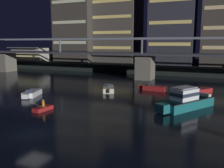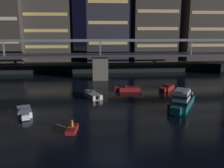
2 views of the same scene
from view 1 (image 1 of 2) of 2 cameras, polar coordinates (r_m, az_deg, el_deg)
ground_plane at (r=24.14m, az=-17.67°, el=-10.92°), size 400.00×400.00×0.00m
far_riverbank at (r=104.13m, az=14.70°, el=5.18°), size 240.00×80.00×2.20m
river_bridge at (r=56.93m, az=7.67°, el=5.56°), size 89.89×6.40×9.38m
tower_west_low at (r=84.92m, az=-7.84°, el=15.81°), size 12.85×11.58×31.54m
tower_west_tall at (r=81.84m, az=1.43°, el=13.35°), size 13.60×11.40×23.60m
tower_central at (r=74.44m, az=13.93°, el=15.64°), size 12.18×10.19×29.20m
waterfront_pavilion at (r=88.53m, az=-18.16°, el=6.49°), size 12.40×7.40×4.70m
cabin_cruiser_near_left at (r=32.71m, az=16.53°, el=-3.62°), size 6.47×8.89×2.79m
speedboat_near_center at (r=40.74m, az=-18.02°, el=-2.09°), size 2.96×5.13×1.16m
speedboat_mid_left at (r=44.18m, az=9.50°, el=-0.89°), size 5.22×1.99×1.16m
speedboat_mid_center at (r=42.62m, az=-0.81°, el=-1.13°), size 3.21×5.03×1.16m
speedboat_mid_right at (r=43.39m, az=19.49°, el=-1.49°), size 3.93×4.72×1.16m
dinghy_with_paddler at (r=31.78m, az=-15.63°, el=-5.40°), size 2.50×2.71×1.36m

